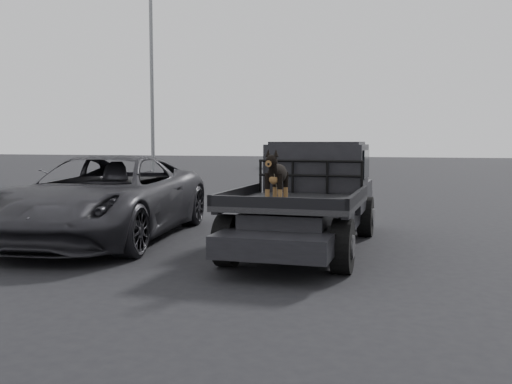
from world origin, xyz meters
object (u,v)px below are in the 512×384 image
(dog, at_px, (277,178))
(parked_suv, at_px, (105,197))
(flatbed_ute, at_px, (307,221))
(floodlight_near, at_px, (151,18))
(distant_car_a, at_px, (297,156))

(dog, height_order, parked_suv, dog)
(flatbed_ute, xyz_separation_m, floodlight_near, (-11.04, 16.34, 7.32))
(distant_car_a, bearing_deg, flatbed_ute, -115.54)
(dog, bearing_deg, distant_car_a, 101.74)
(parked_suv, distance_m, floodlight_near, 19.36)
(parked_suv, bearing_deg, distant_car_a, 87.69)
(floodlight_near, bearing_deg, flatbed_ute, -55.97)
(parked_suv, height_order, distant_car_a, distant_car_a)
(distant_car_a, relative_size, floodlight_near, 0.35)
(dog, xyz_separation_m, distant_car_a, (-6.19, 29.78, -0.45))
(floodlight_near, bearing_deg, distant_car_a, 68.15)
(flatbed_ute, relative_size, floodlight_near, 0.38)
(parked_suv, bearing_deg, flatbed_ute, -4.94)
(dog, bearing_deg, parked_suv, 157.99)
(parked_suv, distance_m, distant_car_a, 28.43)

